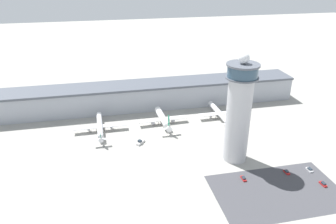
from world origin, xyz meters
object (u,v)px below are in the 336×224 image
object	(u,v)px
airplane_gate_alpha	(100,126)
service_truck_fuel	(233,119)
airplane_gate_charlie	(219,113)
airplane_gate_bravo	(163,119)
service_truck_catering	(140,142)
car_white_wagon	(323,184)
control_tower	(239,111)
car_grey_coupe	(244,179)
car_maroon_suv	(310,170)
car_navy_sedan	(287,172)

from	to	relation	value
airplane_gate_alpha	service_truck_fuel	world-z (taller)	airplane_gate_alpha
airplane_gate_alpha	airplane_gate_charlie	distance (m)	85.19
airplane_gate_bravo	service_truck_catering	xyz separation A→B (m)	(-19.16, -23.18, -3.24)
service_truck_catering	car_white_wagon	distance (m)	105.49
control_tower	airplane_gate_charlie	size ratio (longest dim) A/B	1.64
service_truck_fuel	car_grey_coupe	xyz separation A→B (m)	(-21.67, -67.50, -0.27)
service_truck_catering	car_grey_coupe	size ratio (longest dim) A/B	1.47
airplane_gate_alpha	service_truck_catering	bearing A→B (deg)	-41.05
airplane_gate_bravo	car_maroon_suv	xyz separation A→B (m)	(67.33, -71.83, -3.55)
airplane_gate_alpha	airplane_gate_bravo	bearing A→B (deg)	2.73
service_truck_catering	car_maroon_suv	distance (m)	99.23
service_truck_fuel	car_maroon_suv	world-z (taller)	service_truck_fuel
service_truck_fuel	car_white_wagon	size ratio (longest dim) A/B	1.56
service_truck_catering	control_tower	bearing A→B (deg)	-28.96
airplane_gate_charlie	car_grey_coupe	size ratio (longest dim) A/B	8.32
airplane_gate_charlie	car_grey_coupe	distance (m)	73.49
airplane_gate_bravo	car_white_wagon	size ratio (longest dim) A/B	7.54
airplane_gate_alpha	car_maroon_suv	size ratio (longest dim) A/B	8.62
car_maroon_suv	service_truck_catering	bearing A→B (deg)	150.64
car_white_wagon	airplane_gate_bravo	bearing A→B (deg)	128.15
control_tower	service_truck_fuel	world-z (taller)	control_tower
airplane_gate_alpha	car_navy_sedan	world-z (taller)	airplane_gate_alpha
car_maroon_suv	car_grey_coupe	bearing A→B (deg)	179.88
service_truck_catering	car_maroon_suv	xyz separation A→B (m)	(86.49, -48.65, -0.31)
airplane_gate_bravo	service_truck_catering	distance (m)	30.25
control_tower	airplane_gate_bravo	bearing A→B (deg)	121.79
airplane_gate_alpha	car_navy_sedan	size ratio (longest dim) A/B	9.11
airplane_gate_charlie	service_truck_catering	xyz separation A→B (m)	(-60.91, -23.67, -3.31)
car_white_wagon	car_navy_sedan	bearing A→B (deg)	132.84
control_tower	car_maroon_suv	bearing A→B (deg)	-29.92
service_truck_fuel	car_grey_coupe	world-z (taller)	service_truck_fuel
airplane_gate_alpha	service_truck_catering	world-z (taller)	airplane_gate_alpha
control_tower	car_navy_sedan	world-z (taller)	control_tower
control_tower	airplane_gate_alpha	bearing A→B (deg)	146.75
service_truck_catering	service_truck_fuel	bearing A→B (deg)	15.23
airplane_gate_charlie	car_white_wagon	xyz separation A→B (m)	(24.78, -85.20, -3.61)
airplane_gate_charlie	car_white_wagon	world-z (taller)	airplane_gate_charlie
control_tower	car_grey_coupe	bearing A→B (deg)	-98.89
airplane_gate_charlie	service_truck_catering	size ratio (longest dim) A/B	5.65
service_truck_catering	car_white_wagon	size ratio (longest dim) A/B	1.47
control_tower	airplane_gate_bravo	size ratio (longest dim) A/B	1.81
car_maroon_suv	control_tower	bearing A→B (deg)	150.08
airplane_gate_alpha	car_maroon_suv	world-z (taller)	airplane_gate_alpha
airplane_gate_charlie	service_truck_fuel	xyz separation A→B (m)	(8.61, -4.74, -3.37)
car_grey_coupe	car_maroon_suv	bearing A→B (deg)	-0.12
airplane_gate_alpha	car_maroon_suv	distance (m)	130.91
car_maroon_suv	airplane_gate_alpha	bearing A→B (deg)	147.79
airplane_gate_bravo	car_navy_sedan	bearing A→B (deg)	-52.82
car_maroon_suv	car_white_wagon	world-z (taller)	car_white_wagon
car_grey_coupe	airplane_gate_bravo	bearing A→B (deg)	111.79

